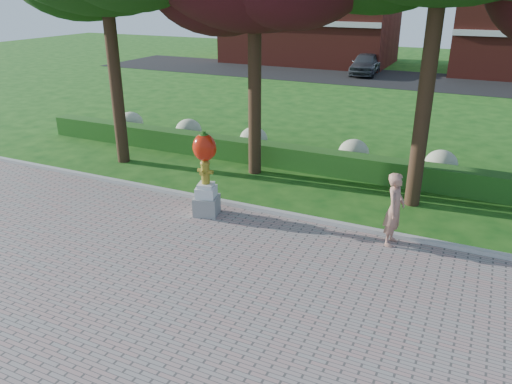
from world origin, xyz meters
TOP-DOWN VIEW (x-y plane):
  - ground at (0.00, 0.00)m, footprint 100.00×100.00m
  - walkway at (0.00, -4.00)m, footprint 40.00×14.00m
  - curb at (0.00, 3.00)m, footprint 40.00×0.18m
  - lawn_hedge at (0.00, 7.00)m, footprint 24.00×0.70m
  - hydrangea_row at (0.57, 8.00)m, footprint 20.10×1.10m
  - street at (0.00, 28.00)m, footprint 50.00×8.00m
  - building_left at (-10.00, 34.00)m, footprint 14.00×8.00m
  - hydrant_sculpture at (-1.69, 2.15)m, footprint 0.81×0.81m
  - woman at (3.45, 2.60)m, footprint 0.52×0.73m
  - parked_car at (-3.77, 29.05)m, footprint 2.21×4.77m

SIDE VIEW (x-z plane):
  - ground at x=0.00m, z-range 0.00..0.00m
  - street at x=0.00m, z-range 0.00..0.02m
  - walkway at x=0.00m, z-range 0.00..0.04m
  - curb at x=0.00m, z-range 0.00..0.15m
  - lawn_hedge at x=0.00m, z-range 0.00..0.80m
  - hydrangea_row at x=0.57m, z-range 0.06..1.04m
  - parked_car at x=-3.77m, z-range 0.02..1.60m
  - woman at x=3.45m, z-range 0.04..1.94m
  - hydrant_sculpture at x=-1.69m, z-range 0.11..2.55m
  - building_left at x=-10.00m, z-range 0.00..7.00m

